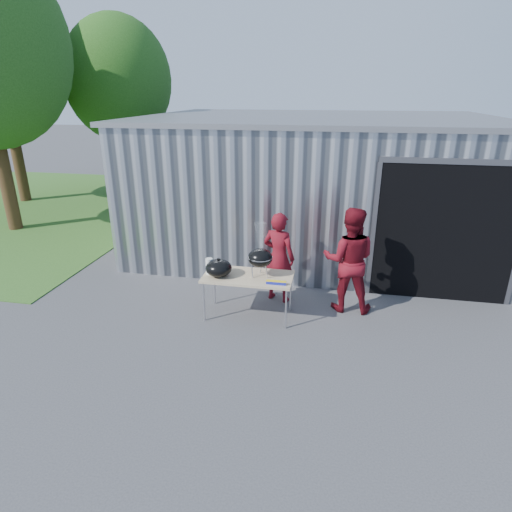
% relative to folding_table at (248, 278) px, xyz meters
% --- Properties ---
extents(ground, '(80.00, 80.00, 0.00)m').
position_rel_folding_table_xyz_m(ground, '(0.01, -0.38, -0.71)').
color(ground, '#3F3F41').
extents(building, '(8.20, 6.20, 3.10)m').
position_rel_folding_table_xyz_m(building, '(0.93, 4.21, 0.83)').
color(building, silver).
rests_on(building, ground).
extents(grass_patch, '(10.00, 12.00, 0.02)m').
position_rel_folding_table_xyz_m(grass_patch, '(-8.99, 5.62, -0.70)').
color(grass_patch, '#2D591E').
rests_on(grass_patch, ground).
extents(tree_far, '(3.71, 3.71, 6.15)m').
position_rel_folding_table_xyz_m(tree_far, '(-6.49, 8.62, 3.29)').
color(tree_far, '#442D19').
rests_on(tree_far, ground).
extents(folding_table, '(1.50, 0.75, 0.75)m').
position_rel_folding_table_xyz_m(folding_table, '(0.00, 0.00, 0.00)').
color(folding_table, tan).
rests_on(folding_table, ground).
extents(kettle_grill, '(0.42, 0.42, 0.93)m').
position_rel_folding_table_xyz_m(kettle_grill, '(0.20, 0.02, 0.46)').
color(kettle_grill, black).
rests_on(kettle_grill, folding_table).
extents(grill_lid, '(0.44, 0.44, 0.32)m').
position_rel_folding_table_xyz_m(grill_lid, '(-0.48, -0.10, 0.18)').
color(grill_lid, black).
rests_on(grill_lid, folding_table).
extents(paper_towels, '(0.12, 0.12, 0.28)m').
position_rel_folding_table_xyz_m(paper_towels, '(-0.66, -0.05, 0.18)').
color(paper_towels, white).
rests_on(paper_towels, folding_table).
extents(white_tub, '(0.20, 0.15, 0.10)m').
position_rel_folding_table_xyz_m(white_tub, '(-0.55, 0.17, 0.09)').
color(white_tub, white).
rests_on(white_tub, folding_table).
extents(foil_box, '(0.32, 0.05, 0.06)m').
position_rel_folding_table_xyz_m(foil_box, '(0.51, -0.25, 0.07)').
color(foil_box, '#171F96').
rests_on(foil_box, folding_table).
extents(person_cook, '(0.71, 0.57, 1.68)m').
position_rel_folding_table_xyz_m(person_cook, '(0.42, 0.71, 0.13)').
color(person_cook, maroon).
rests_on(person_cook, ground).
extents(person_bystander, '(0.92, 0.72, 1.86)m').
position_rel_folding_table_xyz_m(person_bystander, '(1.65, 0.59, 0.22)').
color(person_bystander, maroon).
rests_on(person_bystander, ground).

